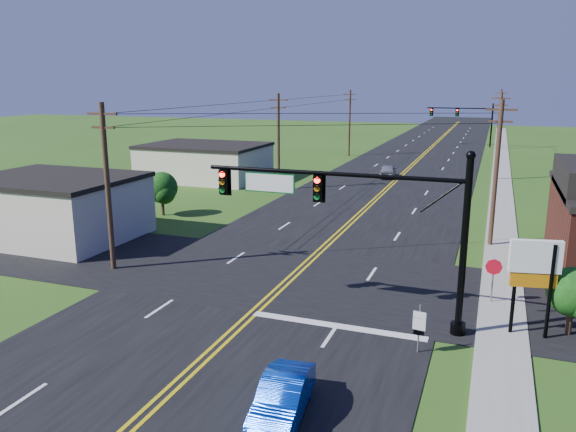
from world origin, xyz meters
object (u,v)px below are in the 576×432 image
at_px(signal_mast_main, 353,212).
at_px(stop_sign, 493,271).
at_px(blue_car, 282,399).
at_px(signal_mast_far, 463,118).
at_px(route_sign, 419,325).

xyz_separation_m(signal_mast_main, stop_sign, (5.68, 3.98, -3.20)).
bearing_deg(blue_car, signal_mast_far, 83.18).
bearing_deg(signal_mast_main, route_sign, -34.99).
xyz_separation_m(signal_mast_main, route_sign, (3.16, -2.21, -3.62)).
bearing_deg(stop_sign, signal_mast_main, -148.38).
relative_size(signal_mast_main, signal_mast_far, 1.03).
bearing_deg(stop_sign, route_sign, -115.52).
relative_size(signal_mast_main, blue_car, 2.95).
relative_size(blue_car, route_sign, 1.97).
xyz_separation_m(signal_mast_far, route_sign, (3.06, -74.21, -3.41)).
height_order(route_sign, stop_sign, stop_sign).
distance_m(signal_mast_main, stop_sign, 7.64).
bearing_deg(route_sign, blue_car, -113.29).
distance_m(route_sign, stop_sign, 6.70).
relative_size(signal_mast_main, stop_sign, 5.25).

